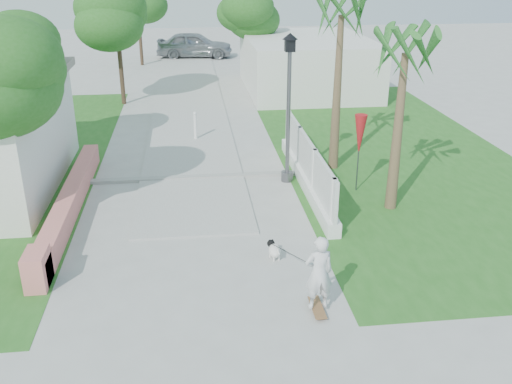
{
  "coord_description": "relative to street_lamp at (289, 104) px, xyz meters",
  "views": [
    {
      "loc": [
        0.02,
        -10.6,
        6.5
      ],
      "look_at": [
        1.54,
        2.13,
        1.1
      ],
      "focal_mm": 40.0,
      "sensor_mm": 36.0,
      "label": 1
    }
  ],
  "objects": [
    {
      "name": "parked_car",
      "position": [
        -2.36,
        22.81,
        -1.58
      ],
      "size": [
        5.1,
        2.4,
        1.69
      ],
      "primitive_type": "imported",
      "rotation": [
        0.0,
        0.0,
        1.49
      ],
      "color": "#B1B6BA",
      "rests_on": "ground"
    },
    {
      "name": "tree_path_right",
      "position": [
        0.32,
        14.48,
        1.07
      ],
      "size": [
        3.0,
        3.0,
        4.79
      ],
      "color": "#4C3826",
      "rests_on": "ground"
    },
    {
      "name": "street_lamp",
      "position": [
        0.0,
        0.0,
        0.0
      ],
      "size": [
        0.44,
        0.44,
        4.44
      ],
      "color": "#59595E",
      "rests_on": "ground"
    },
    {
      "name": "pink_wall",
      "position": [
        -6.2,
        -1.95,
        -2.11
      ],
      "size": [
        0.45,
        8.2,
        0.8
      ],
      "color": "#DA7070",
      "rests_on": "ground"
    },
    {
      "name": "patio_umbrella",
      "position": [
        1.9,
        -1.0,
        -0.74
      ],
      "size": [
        0.36,
        0.36,
        2.3
      ],
      "color": "#59595E",
      "rests_on": "ground"
    },
    {
      "name": "tree_path_far",
      "position": [
        -5.68,
        20.48,
        1.39
      ],
      "size": [
        3.2,
        3.2,
        5.17
      ],
      "color": "#4C3826",
      "rests_on": "ground"
    },
    {
      "name": "palm_near",
      "position": [
        2.5,
        -2.3,
        1.53
      ],
      "size": [
        1.8,
        1.8,
        4.7
      ],
      "color": "brown",
      "rests_on": "ground"
    },
    {
      "name": "lattice_fence",
      "position": [
        0.5,
        -0.5,
        -1.88
      ],
      "size": [
        0.35,
        7.0,
        1.5
      ],
      "color": "white",
      "rests_on": "ground"
    },
    {
      "name": "curb",
      "position": [
        -2.9,
        0.5,
        -2.38
      ],
      "size": [
        6.5,
        0.25,
        0.1
      ],
      "primitive_type": "cube",
      "color": "#999993",
      "rests_on": "ground"
    },
    {
      "name": "ground",
      "position": [
        -2.9,
        -5.5,
        -2.43
      ],
      "size": [
        90.0,
        90.0,
        0.0
      ],
      "primitive_type": "plane",
      "color": "#B7B7B2",
      "rests_on": "ground"
    },
    {
      "name": "palm_far",
      "position": [
        1.7,
        1.0,
        2.06
      ],
      "size": [
        1.8,
        1.8,
        5.3
      ],
      "color": "brown",
      "rests_on": "ground"
    },
    {
      "name": "skateboarder",
      "position": [
        -0.81,
        -6.15,
        -1.68
      ],
      "size": [
        0.82,
        2.76,
        1.63
      ],
      "rotation": [
        0.0,
        0.0,
        3.24
      ],
      "color": "brown",
      "rests_on": "ground"
    },
    {
      "name": "building_right",
      "position": [
        3.1,
        12.5,
        -1.13
      ],
      "size": [
        6.0,
        8.0,
        2.6
      ],
      "primitive_type": "cube",
      "color": "silver",
      "rests_on": "ground"
    },
    {
      "name": "bollard",
      "position": [
        -2.7,
        4.5,
        -1.84
      ],
      "size": [
        0.14,
        0.14,
        1.09
      ],
      "color": "white",
      "rests_on": "ground"
    },
    {
      "name": "grass_right",
      "position": [
        4.1,
        2.5,
        -2.42
      ],
      "size": [
        8.0,
        20.0,
        0.01
      ],
      "primitive_type": "cube",
      "color": "#26621F",
      "rests_on": "ground"
    },
    {
      "name": "tree_path_left",
      "position": [
        -5.88,
        10.48,
        1.39
      ],
      "size": [
        3.4,
        3.4,
        5.23
      ],
      "color": "#4C3826",
      "rests_on": "ground"
    },
    {
      "name": "tree_left_mid",
      "position": [
        -8.38,
        2.98,
        1.07
      ],
      "size": [
        3.2,
        3.2,
        4.85
      ],
      "color": "#4C3826",
      "rests_on": "ground"
    },
    {
      "name": "dog",
      "position": [
        -1.11,
        -4.73,
        -2.2
      ],
      "size": [
        0.38,
        0.59,
        0.41
      ],
      "rotation": [
        0.0,
        0.0,
        0.27
      ],
      "color": "white",
      "rests_on": "ground"
    },
    {
      "name": "path_strip",
      "position": [
        -2.9,
        14.5,
        -2.4
      ],
      "size": [
        3.2,
        36.0,
        0.06
      ],
      "primitive_type": "cube",
      "color": "#B7B7B2",
      "rests_on": "ground"
    }
  ]
}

